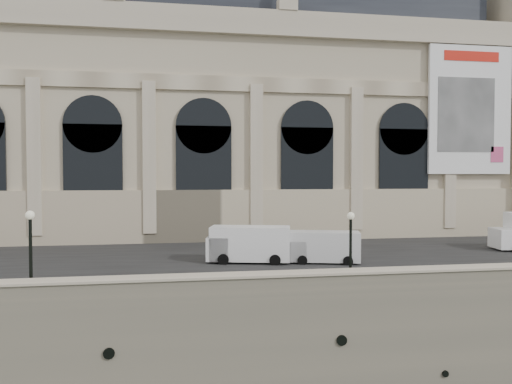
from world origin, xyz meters
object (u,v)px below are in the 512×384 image
(lamp_left, at_px, (31,255))
(lamp_right, at_px, (351,249))
(van_c, at_px, (245,244))
(van_b, at_px, (320,247))

(lamp_left, height_order, lamp_right, lamp_left)
(van_c, height_order, lamp_left, lamp_left)
(van_c, xyz_separation_m, lamp_right, (4.94, -8.41, 0.77))
(van_b, distance_m, van_c, 5.43)
(van_c, relative_size, lamp_left, 1.38)
(van_b, bearing_deg, lamp_left, -156.62)
(van_b, xyz_separation_m, lamp_left, (-17.73, -7.67, 1.10))
(van_c, distance_m, lamp_right, 9.79)
(van_c, relative_size, lamp_right, 1.48)
(van_b, xyz_separation_m, lamp_right, (-0.38, -7.35, 0.95))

